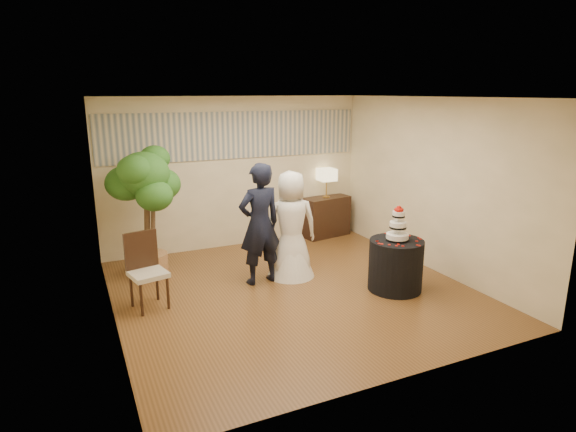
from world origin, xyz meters
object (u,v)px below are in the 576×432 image
bride (291,225)px  side_chair (148,272)px  console (326,216)px  ficus_tree (146,212)px  groom (260,224)px  cake_table (396,265)px  table_lamp (327,183)px  wedding_cake (398,223)px

bride → side_chair: size_ratio=1.64×
console → ficus_tree: size_ratio=0.46×
groom → cake_table: (1.72, -1.10, -0.55)m
ficus_tree → side_chair: bearing=-99.6°
table_lamp → ficus_tree: size_ratio=0.28×
groom → wedding_cake: groom is taller
groom → wedding_cake: 2.05m
ficus_tree → side_chair: size_ratio=2.02×
groom → table_lamp: bearing=-146.9°
cake_table → side_chair: size_ratio=0.76×
groom → console: (2.14, 1.76, -0.53)m
groom → side_chair: 1.77m
bride → side_chair: bearing=17.4°
side_chair → bride: bearing=-5.8°
wedding_cake → ficus_tree: ficus_tree is taller
cake_table → side_chair: (-3.43, 0.89, 0.14)m
groom → console: size_ratio=1.92×
table_lamp → side_chair: bearing=-152.8°
groom → wedding_cake: (1.72, -1.10, 0.09)m
bride → side_chair: (-2.26, -0.27, -0.33)m
groom → ficus_tree: bearing=-40.9°
side_chair → ficus_tree: bearing=67.9°
bride → wedding_cake: (1.17, -1.15, 0.18)m
wedding_cake → bride: bearing=135.5°
bride → console: (1.59, 1.71, -0.45)m
cake_table → side_chair: bearing=165.5°
table_lamp → groom: bearing=-140.5°
bride → cake_table: size_ratio=2.15×
wedding_cake → ficus_tree: size_ratio=0.25×
cake_table → console: size_ratio=0.82×
console → side_chair: bearing=-162.4°
bride → ficus_tree: (-2.04, 0.98, 0.20)m
console → wedding_cake: bearing=-107.9°
bride → ficus_tree: 2.27m
groom → bride: 0.56m
cake_table → table_lamp: 2.98m
groom → side_chair: size_ratio=1.79×
bride → table_lamp: bride is taller
groom → side_chair: (-1.71, -0.21, -0.41)m
ficus_tree → side_chair: (-0.21, -1.24, -0.53)m
ficus_tree → console: bearing=11.4°
console → side_chair: (-3.84, -1.98, 0.12)m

